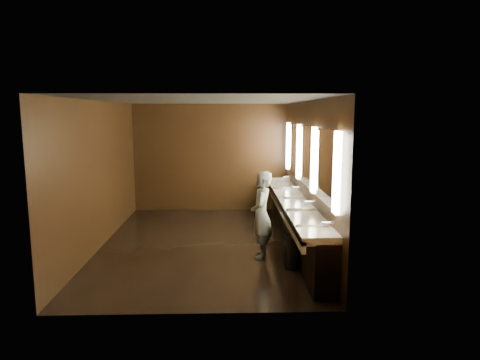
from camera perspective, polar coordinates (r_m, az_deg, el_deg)
name	(u,v)px	position (r m, az deg, el deg)	size (l,w,h in m)	color
floor	(205,243)	(8.62, -4.70, -8.43)	(6.00, 6.00, 0.00)	black
ceiling	(203,100)	(8.22, -4.95, 10.52)	(4.00, 6.00, 0.02)	#2D2D2B
wall_back	(210,158)	(11.28, -4.01, 2.99)	(4.00, 0.02, 2.80)	black
wall_front	(191,208)	(5.36, -6.54, -3.74)	(4.00, 0.02, 2.80)	black
wall_left	(100,174)	(8.65, -18.17, 0.73)	(0.02, 6.00, 2.80)	black
wall_right	(307,173)	(8.44, 8.88, 0.87)	(0.02, 6.00, 2.80)	black
sink_counter	(295,219)	(8.57, 7.36, -5.12)	(0.55, 5.40, 1.01)	black
mirror_band	(306,156)	(8.39, 8.80, 3.24)	(0.06, 5.03, 1.15)	#FCEDC5
person	(261,215)	(7.62, 2.86, -4.64)	(0.57, 0.37, 1.56)	#9AC7E6
trash_bin	(295,252)	(7.30, 7.32, -9.46)	(0.35, 0.35, 0.55)	black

